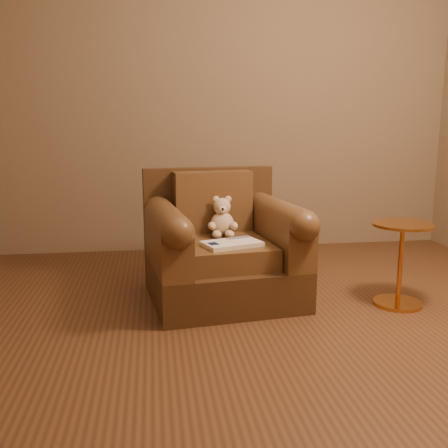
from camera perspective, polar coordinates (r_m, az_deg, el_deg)
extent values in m
plane|color=brown|center=(2.70, 6.80, -12.79)|extent=(4.00, 4.00, 0.00)
cube|color=#7B674C|center=(4.43, 0.35, 14.55)|extent=(4.00, 0.02, 2.70)
cube|color=#422B16|center=(3.21, -0.12, -6.31)|extent=(1.00, 0.96, 0.25)
cube|color=#422B16|center=(3.48, -1.76, 1.91)|extent=(0.90, 0.20, 0.56)
cube|color=brown|center=(3.12, 0.10, -3.16)|extent=(0.59, 0.69, 0.13)
cube|color=brown|center=(3.36, -1.30, 2.58)|extent=(0.54, 0.21, 0.40)
cube|color=brown|center=(3.03, -6.49, -2.18)|extent=(0.27, 0.78, 0.29)
cube|color=brown|center=(3.21, 6.31, -1.40)|extent=(0.27, 0.78, 0.29)
cylinder|color=brown|center=(3.00, -6.55, 0.50)|extent=(0.27, 0.78, 0.18)
cylinder|color=brown|center=(3.18, 6.37, 1.13)|extent=(0.27, 0.78, 0.18)
ellipsoid|color=beige|center=(3.25, -0.21, 0.01)|extent=(0.15, 0.14, 0.16)
sphere|color=beige|center=(3.24, -0.22, 2.00)|extent=(0.11, 0.11, 0.11)
ellipsoid|color=beige|center=(3.24, -0.92, 2.83)|extent=(0.05, 0.03, 0.05)
ellipsoid|color=beige|center=(3.24, 0.47, 2.84)|extent=(0.05, 0.03, 0.05)
ellipsoid|color=beige|center=(3.19, -0.16, 1.67)|extent=(0.05, 0.04, 0.05)
sphere|color=black|center=(3.17, -0.13, 1.72)|extent=(0.02, 0.02, 0.02)
ellipsoid|color=beige|center=(3.19, -1.40, -0.24)|extent=(0.05, 0.10, 0.05)
ellipsoid|color=beige|center=(3.20, 1.14, -0.20)|extent=(0.05, 0.10, 0.05)
ellipsoid|color=beige|center=(3.17, -0.84, -1.19)|extent=(0.06, 0.10, 0.05)
ellipsoid|color=beige|center=(3.18, 0.65, -1.16)|extent=(0.06, 0.10, 0.05)
cube|color=beige|center=(2.98, 0.90, -2.29)|extent=(0.39, 0.30, 0.02)
cube|color=white|center=(2.93, -0.56, -2.21)|extent=(0.22, 0.24, 0.00)
cube|color=white|center=(3.01, 2.33, -1.87)|extent=(0.22, 0.24, 0.00)
cube|color=beige|center=(2.97, 0.90, -2.02)|extent=(0.07, 0.19, 0.00)
cube|color=#0F1638|center=(2.92, -1.24, -2.26)|extent=(0.08, 0.09, 0.00)
cube|color=slate|center=(3.07, 1.68, -1.57)|extent=(0.16, 0.09, 0.00)
cylinder|color=#D18639|center=(3.31, 19.22, -8.53)|extent=(0.30, 0.30, 0.02)
cylinder|color=#D18639|center=(3.24, 19.50, -4.40)|extent=(0.03, 0.03, 0.48)
cylinder|color=#D18639|center=(3.18, 19.79, -0.06)|extent=(0.37, 0.37, 0.02)
cylinder|color=#D18639|center=(3.18, 19.78, -0.27)|extent=(0.03, 0.03, 0.02)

